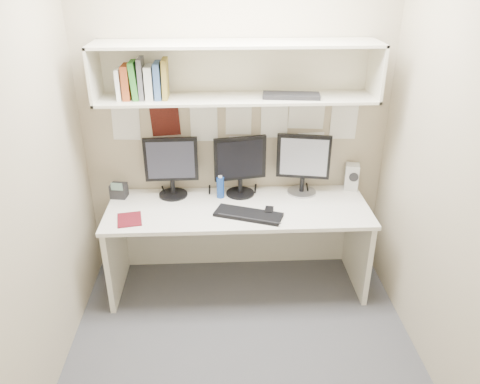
{
  "coord_description": "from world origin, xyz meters",
  "views": [
    {
      "loc": [
        -0.13,
        -2.51,
        2.41
      ],
      "look_at": [
        0.0,
        0.35,
        1.0
      ],
      "focal_mm": 35.0,
      "sensor_mm": 36.0,
      "label": 1
    }
  ],
  "objects_px": {
    "monitor_left": "(171,165)",
    "monitor_right": "(303,162)",
    "keyboard": "(248,215)",
    "monitor_center": "(240,164)",
    "speaker": "(352,177)",
    "desk": "(238,246)",
    "desk_phone": "(119,190)",
    "maroon_notebook": "(129,220)"
  },
  "relations": [
    {
      "from": "monitor_center",
      "to": "maroon_notebook",
      "type": "bearing_deg",
      "value": -165.16
    },
    {
      "from": "desk",
      "to": "monitor_center",
      "type": "xyz_separation_m",
      "value": [
        0.03,
        0.22,
        0.62
      ]
    },
    {
      "from": "monitor_right",
      "to": "maroon_notebook",
      "type": "relative_size",
      "value": 2.36
    },
    {
      "from": "maroon_notebook",
      "to": "desk_phone",
      "type": "xyz_separation_m",
      "value": [
        -0.14,
        0.38,
        0.05
      ]
    },
    {
      "from": "monitor_left",
      "to": "desk_phone",
      "type": "height_order",
      "value": "monitor_left"
    },
    {
      "from": "monitor_center",
      "to": "keyboard",
      "type": "relative_size",
      "value": 0.97
    },
    {
      "from": "keyboard",
      "to": "speaker",
      "type": "height_order",
      "value": "speaker"
    },
    {
      "from": "keyboard",
      "to": "speaker",
      "type": "xyz_separation_m",
      "value": [
        0.87,
        0.42,
        0.1
      ]
    },
    {
      "from": "monitor_right",
      "to": "maroon_notebook",
      "type": "xyz_separation_m",
      "value": [
        -1.32,
        -0.4,
        -0.26
      ]
    },
    {
      "from": "keyboard",
      "to": "monitor_left",
      "type": "bearing_deg",
      "value": 167.68
    },
    {
      "from": "monitor_center",
      "to": "desk_phone",
      "type": "relative_size",
      "value": 3.26
    },
    {
      "from": "maroon_notebook",
      "to": "desk_phone",
      "type": "relative_size",
      "value": 1.41
    },
    {
      "from": "maroon_notebook",
      "to": "monitor_right",
      "type": "bearing_deg",
      "value": 6.08
    },
    {
      "from": "keyboard",
      "to": "desk_phone",
      "type": "distance_m",
      "value": 1.07
    },
    {
      "from": "speaker",
      "to": "maroon_notebook",
      "type": "height_order",
      "value": "speaker"
    },
    {
      "from": "desk",
      "to": "speaker",
      "type": "xyz_separation_m",
      "value": [
        0.94,
        0.27,
        0.47
      ]
    },
    {
      "from": "monitor_left",
      "to": "speaker",
      "type": "distance_m",
      "value": 1.46
    },
    {
      "from": "monitor_right",
      "to": "speaker",
      "type": "distance_m",
      "value": 0.45
    },
    {
      "from": "monitor_left",
      "to": "monitor_right",
      "type": "bearing_deg",
      "value": -1.12
    },
    {
      "from": "monitor_center",
      "to": "desk_phone",
      "type": "height_order",
      "value": "monitor_center"
    },
    {
      "from": "monitor_center",
      "to": "maroon_notebook",
      "type": "relative_size",
      "value": 2.31
    },
    {
      "from": "speaker",
      "to": "desk_phone",
      "type": "distance_m",
      "value": 1.88
    },
    {
      "from": "desk",
      "to": "monitor_left",
      "type": "height_order",
      "value": "monitor_left"
    },
    {
      "from": "monitor_center",
      "to": "keyboard",
      "type": "distance_m",
      "value": 0.45
    },
    {
      "from": "desk_phone",
      "to": "monitor_left",
      "type": "bearing_deg",
      "value": 11.2
    },
    {
      "from": "desk",
      "to": "speaker",
      "type": "height_order",
      "value": "speaker"
    },
    {
      "from": "monitor_right",
      "to": "keyboard",
      "type": "xyz_separation_m",
      "value": [
        -0.46,
        -0.38,
        -0.25
      ]
    },
    {
      "from": "desk",
      "to": "desk_phone",
      "type": "height_order",
      "value": "desk_phone"
    },
    {
      "from": "monitor_center",
      "to": "monitor_right",
      "type": "xyz_separation_m",
      "value": [
        0.5,
        -0.0,
        0.0
      ]
    },
    {
      "from": "desk_phone",
      "to": "maroon_notebook",
      "type": "bearing_deg",
      "value": -60.8
    },
    {
      "from": "keyboard",
      "to": "maroon_notebook",
      "type": "xyz_separation_m",
      "value": [
        -0.86,
        -0.02,
        -0.01
      ]
    },
    {
      "from": "keyboard",
      "to": "desk_phone",
      "type": "height_order",
      "value": "desk_phone"
    },
    {
      "from": "keyboard",
      "to": "speaker",
      "type": "distance_m",
      "value": 0.97
    },
    {
      "from": "monitor_left",
      "to": "monitor_right",
      "type": "relative_size",
      "value": 0.99
    },
    {
      "from": "maroon_notebook",
      "to": "monitor_left",
      "type": "bearing_deg",
      "value": 43.65
    },
    {
      "from": "desk",
      "to": "monitor_right",
      "type": "height_order",
      "value": "monitor_right"
    },
    {
      "from": "monitor_left",
      "to": "monitor_right",
      "type": "height_order",
      "value": "monitor_right"
    },
    {
      "from": "desk",
      "to": "keyboard",
      "type": "height_order",
      "value": "keyboard"
    },
    {
      "from": "monitor_center",
      "to": "desk_phone",
      "type": "bearing_deg",
      "value": 170.09
    },
    {
      "from": "desk",
      "to": "monitor_left",
      "type": "xyz_separation_m",
      "value": [
        -0.51,
        0.22,
        0.63
      ]
    },
    {
      "from": "monitor_center",
      "to": "speaker",
      "type": "bearing_deg",
      "value": -7.89
    },
    {
      "from": "keyboard",
      "to": "monitor_center",
      "type": "bearing_deg",
      "value": 117.05
    }
  ]
}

